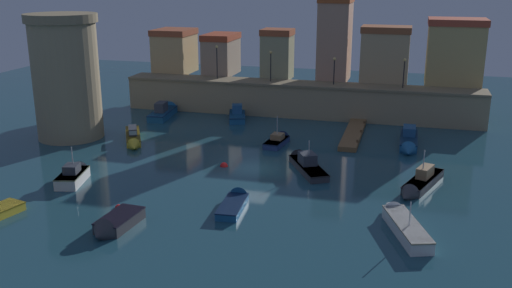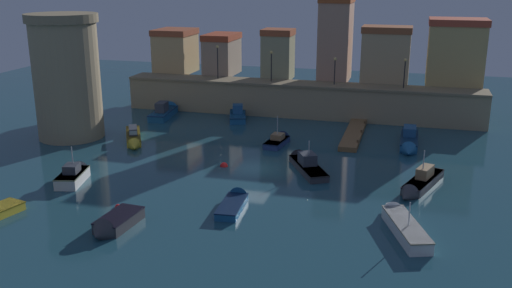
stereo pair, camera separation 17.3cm
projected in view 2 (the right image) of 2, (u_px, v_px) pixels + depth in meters
ground_plane at (253, 168)px, 46.79m from camera, size 103.08×103.08×0.00m
quay_wall at (299, 99)px, 63.64m from camera, size 39.55×3.59×3.71m
old_town_backdrop at (327, 50)px, 65.19m from camera, size 37.86×5.59×9.41m
fortress_tower at (67, 76)px, 54.14m from camera, size 6.65×6.65×11.76m
pier_dock at (354, 134)px, 55.88m from camera, size 1.66×10.72×0.70m
quay_lamp_0 at (218, 57)px, 64.81m from camera, size 0.32×0.32×3.82m
quay_lamp_1 at (271, 61)px, 63.27m from camera, size 0.32×0.32×3.41m
quay_lamp_2 at (335, 66)px, 61.55m from camera, size 0.32×0.32×2.93m
quay_lamp_3 at (405, 68)px, 59.66m from camera, size 0.32×0.32×3.11m
moored_boat_0 at (280, 140)px, 53.61m from camera, size 1.90×4.66×3.17m
moored_boat_1 at (134, 138)px, 53.93m from camera, size 4.43×6.77×1.57m
moored_boat_2 at (75, 174)px, 43.93m from camera, size 2.55×4.70×3.10m
moored_boat_3 at (419, 184)px, 42.13m from camera, size 3.58×7.09×3.19m
moored_boat_5 at (401, 223)px, 35.56m from camera, size 3.65×7.01×2.56m
moored_boat_6 at (235, 201)px, 39.24m from camera, size 1.74×5.05×1.34m
moored_boat_7 at (166, 111)px, 64.07m from camera, size 2.54×7.05×2.25m
moored_boat_8 at (304, 162)px, 46.94m from camera, size 4.73×7.01×3.02m
moored_boat_9 at (113, 224)px, 35.38m from camera, size 2.00×4.44×1.62m
moored_boat_10 at (238, 113)px, 63.50m from camera, size 3.49×6.74×2.09m
moored_boat_12 at (409, 141)px, 52.51m from camera, size 1.58×7.39×1.88m
mooring_buoy_0 at (118, 207)px, 38.98m from camera, size 0.44×0.44×0.44m
mooring_buoy_1 at (224, 166)px, 47.30m from camera, size 0.65×0.65×0.65m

